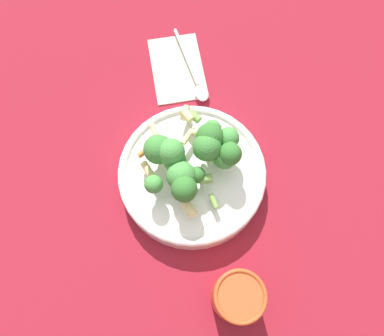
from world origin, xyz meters
name	(u,v)px	position (x,y,z in m)	size (l,w,h in m)	color
ground_plane	(192,179)	(0.00, 0.00, 0.00)	(3.00, 3.00, 0.00)	maroon
bowl	(192,174)	(0.00, 0.00, 0.02)	(0.25, 0.25, 0.04)	white
pasta_salad	(193,156)	(-0.01, 0.00, 0.08)	(0.18, 0.17, 0.08)	#8CB766
cup	(237,297)	(0.21, -0.01, 0.05)	(0.07, 0.07, 0.09)	#CC4C23
napkin	(177,68)	(-0.22, 0.06, 0.00)	(0.17, 0.13, 0.01)	beige
spoon	(195,78)	(-0.18, 0.08, 0.01)	(0.17, 0.03, 0.01)	silver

